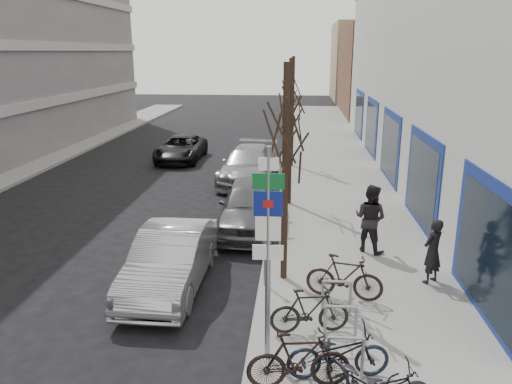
% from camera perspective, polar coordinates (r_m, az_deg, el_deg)
% --- Properties ---
extents(ground, '(120.00, 120.00, 0.00)m').
position_cam_1_polar(ground, '(10.42, -12.70, -18.00)').
color(ground, black).
rests_on(ground, ground).
extents(sidewalk_east, '(5.00, 70.00, 0.15)m').
position_cam_1_polar(sidewalk_east, '(19.14, 9.46, -1.60)').
color(sidewalk_east, slate).
rests_on(sidewalk_east, ground).
extents(brick_building_far, '(12.00, 14.00, 8.00)m').
position_cam_1_polar(brick_building_far, '(49.29, 17.11, 13.13)').
color(brick_building_far, brown).
rests_on(brick_building_far, ground).
extents(tan_building_far, '(13.00, 12.00, 9.00)m').
position_cam_1_polar(tan_building_far, '(64.11, 14.80, 14.22)').
color(tan_building_far, '#937A5B').
rests_on(tan_building_far, ground).
extents(highway_sign_pole, '(0.55, 0.10, 4.20)m').
position_cam_1_polar(highway_sign_pole, '(8.84, 1.38, -5.92)').
color(highway_sign_pole, gray).
rests_on(highway_sign_pole, ground).
extents(bike_rack, '(0.66, 2.26, 0.83)m').
position_cam_1_polar(bike_rack, '(10.21, 9.65, -14.23)').
color(bike_rack, gray).
rests_on(bike_rack, sidewalk_east).
extents(tree_near, '(1.80, 1.80, 5.50)m').
position_cam_1_polar(tree_near, '(11.83, 3.45, 7.87)').
color(tree_near, black).
rests_on(tree_near, ground).
extents(tree_mid, '(1.80, 1.80, 5.50)m').
position_cam_1_polar(tree_mid, '(18.29, 3.99, 10.67)').
color(tree_mid, black).
rests_on(tree_mid, ground).
extents(tree_far, '(1.80, 1.80, 5.50)m').
position_cam_1_polar(tree_far, '(24.77, 4.25, 12.01)').
color(tree_far, black).
rests_on(tree_far, ground).
extents(meter_front, '(0.10, 0.08, 1.27)m').
position_cam_1_polar(meter_front, '(12.22, 1.02, -7.39)').
color(meter_front, gray).
rests_on(meter_front, sidewalk_east).
extents(meter_mid, '(0.10, 0.08, 1.27)m').
position_cam_1_polar(meter_mid, '(17.41, 2.23, -0.26)').
color(meter_mid, gray).
rests_on(meter_mid, sidewalk_east).
extents(meter_back, '(0.10, 0.08, 1.27)m').
position_cam_1_polar(meter_back, '(22.74, 2.87, 3.57)').
color(meter_back, gray).
rests_on(meter_back, sidewalk_east).
extents(bike_near_left, '(1.41, 1.71, 1.05)m').
position_cam_1_polar(bike_near_left, '(8.61, 11.98, -20.55)').
color(bike_near_left, black).
rests_on(bike_near_left, sidewalk_east).
extents(bike_near_right, '(1.86, 0.79, 1.09)m').
position_cam_1_polar(bike_near_right, '(8.93, 4.90, -18.56)').
color(bike_near_right, black).
rests_on(bike_near_right, sidewalk_east).
extents(bike_mid_curb, '(1.91, 0.85, 1.12)m').
position_cam_1_polar(bike_mid_curb, '(9.25, 9.39, -17.29)').
color(bike_mid_curb, black).
rests_on(bike_mid_curb, sidewalk_east).
extents(bike_mid_inner, '(1.71, 0.78, 1.00)m').
position_cam_1_polar(bike_mid_inner, '(10.47, 6.16, -13.31)').
color(bike_mid_inner, black).
rests_on(bike_mid_inner, sidewalk_east).
extents(bike_far_curb, '(1.58, 0.69, 0.93)m').
position_cam_1_polar(bike_far_curb, '(8.76, 14.51, -20.51)').
color(bike_far_curb, black).
rests_on(bike_far_curb, sidewalk_east).
extents(bike_far_inner, '(1.88, 0.91, 1.10)m').
position_cam_1_polar(bike_far_inner, '(11.88, 10.07, -9.51)').
color(bike_far_inner, black).
rests_on(bike_far_inner, sidewalk_east).
extents(parked_car_front, '(1.65, 4.58, 1.50)m').
position_cam_1_polar(parked_car_front, '(12.66, -9.75, -7.60)').
color(parked_car_front, '#ADADB2').
rests_on(parked_car_front, ground).
extents(parked_car_mid, '(2.03, 4.93, 1.67)m').
position_cam_1_polar(parked_car_mid, '(16.48, -0.55, -1.47)').
color(parked_car_mid, '#4F4F54').
rests_on(parked_car_mid, ground).
extents(parked_car_back, '(2.63, 5.58, 1.57)m').
position_cam_1_polar(parked_car_back, '(22.52, -0.81, 3.13)').
color(parked_car_back, gray).
rests_on(parked_car_back, ground).
extents(lane_car, '(2.22, 4.78, 1.33)m').
position_cam_1_polar(lane_car, '(27.37, -8.56, 4.97)').
color(lane_car, black).
rests_on(lane_car, ground).
extents(pedestrian_near, '(0.72, 0.70, 1.67)m').
position_cam_1_polar(pedestrian_near, '(13.11, 19.53, -6.39)').
color(pedestrian_near, black).
rests_on(pedestrian_near, sidewalk_east).
extents(pedestrian_far, '(0.89, 0.83, 2.01)m').
position_cam_1_polar(pedestrian_far, '(14.58, 12.93, -2.90)').
color(pedestrian_far, black).
rests_on(pedestrian_far, sidewalk_east).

